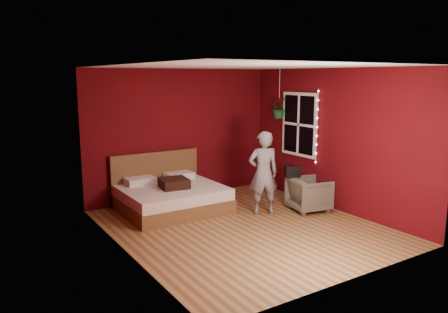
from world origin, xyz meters
TOP-DOWN VIEW (x-y plane):
  - floor at (0.00, 0.00)m, footprint 4.50×4.50m
  - room_walls at (0.00, 0.00)m, footprint 4.04×4.54m
  - window at (1.97, 0.90)m, footprint 0.05×0.97m
  - fairy_lights at (1.94, 0.37)m, footprint 0.04×0.04m
  - bed at (-0.61, 1.52)m, footprint 1.81×1.54m
  - person at (0.70, 0.40)m, footprint 0.64×0.53m
  - armchair at (1.53, 0.09)m, footprint 0.80×0.78m
  - handbag at (1.33, 0.34)m, footprint 0.31×0.24m
  - throw_pillow at (-0.60, 1.37)m, footprint 0.54×0.54m
  - hanging_plant at (1.88, 1.43)m, footprint 0.39×0.34m

SIDE VIEW (x-z plane):
  - floor at x=0.00m, z-range 0.00..0.00m
  - bed at x=-0.61m, z-range -0.24..0.76m
  - armchair at x=1.53m, z-range 0.00..0.62m
  - throw_pillow at x=-0.60m, z-range 0.45..0.62m
  - handbag at x=1.33m, z-range 0.62..0.82m
  - person at x=0.70m, z-range 0.00..1.50m
  - fairy_lights at x=1.94m, z-range 0.77..2.22m
  - window at x=1.97m, z-range 0.87..2.14m
  - room_walls at x=0.00m, z-range 0.37..2.99m
  - hanging_plant at x=1.88m, z-range 1.29..2.31m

